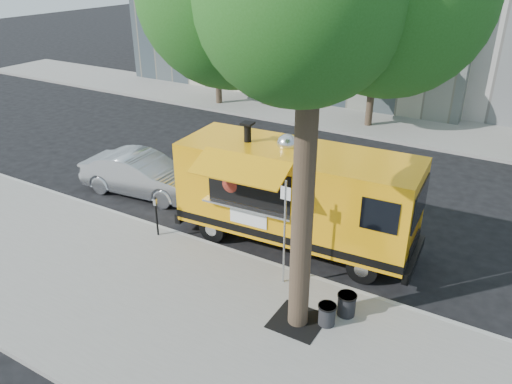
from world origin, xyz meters
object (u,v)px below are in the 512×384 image
far_tree_a (217,39)px  trash_bin_right (347,304)px  sedan (142,174)px  far_tree_b (375,52)px  food_truck (295,194)px  trash_bin_left (327,314)px  sign_post (285,227)px  parking_meter (156,211)px

far_tree_a → trash_bin_right: (13.50, -14.26, -3.32)m
sedan → far_tree_b: bearing=-27.8°
far_tree_a → sedan: far_tree_a is taller
far_tree_b → food_truck: bearing=-81.6°
food_truck → trash_bin_left: 4.14m
sign_post → parking_meter: size_ratio=2.25×
far_tree_b → sedan: 13.02m
far_tree_b → parking_meter: (-2.00, -14.05, -2.85)m
parking_meter → trash_bin_right: size_ratio=2.32×
sign_post → trash_bin_left: bearing=-30.1°
far_tree_a → sedan: (4.36, -11.37, -3.00)m
far_tree_b → food_truck: size_ratio=0.73×
trash_bin_right → parking_meter: bearing=174.7°
far_tree_a → far_tree_b: bearing=2.5°
far_tree_b → sedan: size_ratio=1.17×
far_tree_a → sign_post: bearing=-50.2°
food_truck → trash_bin_left: bearing=-55.1°
far_tree_a → far_tree_b: 9.01m
far_tree_b → trash_bin_right: size_ratio=9.56×
parking_meter → food_truck: (3.78, 1.92, 0.73)m
far_tree_a → trash_bin_left: (13.22, -14.82, -3.34)m
far_tree_a → sedan: bearing=-69.0°
sign_post → food_truck: food_truck is taller
far_tree_a → parking_meter: bearing=-62.9°
food_truck → sedan: size_ratio=1.59×
food_truck → sign_post: bearing=-73.6°
sedan → trash_bin_right: 9.59m
parking_meter → trash_bin_left: size_ratio=2.49×
food_truck → sedan: 6.50m
food_truck → trash_bin_right: size_ratio=13.02×
sign_post → far_tree_a: bearing=129.8°
far_tree_b → sedan: (-4.64, -11.77, -3.06)m
far_tree_a → sign_post: 18.14m
parking_meter → food_truck: bearing=26.9°
parking_meter → trash_bin_left: (6.22, -1.17, -0.54)m
sedan → trash_bin_right: size_ratio=8.17×
sedan → far_tree_a: bearing=14.7°
sign_post → parking_meter: (-4.55, 0.20, -0.87)m
sedan → trash_bin_right: (9.14, -2.89, -0.32)m
sedan → trash_bin_left: bearing=-117.5°
food_truck → trash_bin_left: (2.44, -3.09, -1.28)m
far_tree_b → food_truck: 12.45m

